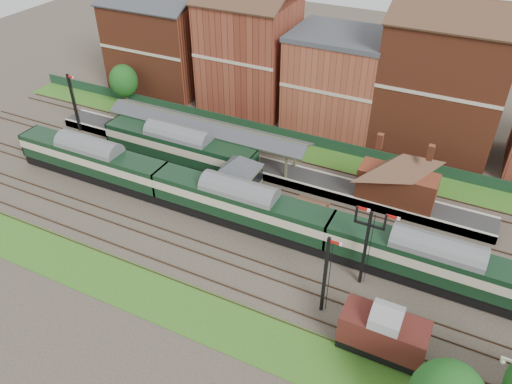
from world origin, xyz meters
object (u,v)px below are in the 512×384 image
at_px(signal_box, 240,178).
at_px(semaphore_bracket, 367,243).
at_px(dmu_train, 240,204).
at_px(goods_van_a, 383,333).
at_px(platform_railcar, 180,148).

height_order(signal_box, semaphore_bracket, semaphore_bracket).
xyz_separation_m(signal_box, dmu_train, (1.59, -3.25, -0.65)).
bearing_deg(dmu_train, semaphore_bracket, -10.53).
height_order(semaphore_bracket, dmu_train, semaphore_bracket).
distance_m(semaphore_bracket, goods_van_a, 7.75).
bearing_deg(goods_van_a, semaphore_bracket, 117.94).
distance_m(signal_box, semaphore_bracket, 16.16).
relative_size(signal_box, dmu_train, 0.11).
bearing_deg(semaphore_bracket, dmu_train, 169.47).
relative_size(semaphore_bracket, goods_van_a, 1.27).
bearing_deg(dmu_train, goods_van_a, -28.05).
relative_size(semaphore_bracket, dmu_train, 0.14).
height_order(semaphore_bracket, platform_railcar, semaphore_bracket).
bearing_deg(platform_railcar, semaphore_bracket, -19.95).
bearing_deg(dmu_train, signal_box, 116.11).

